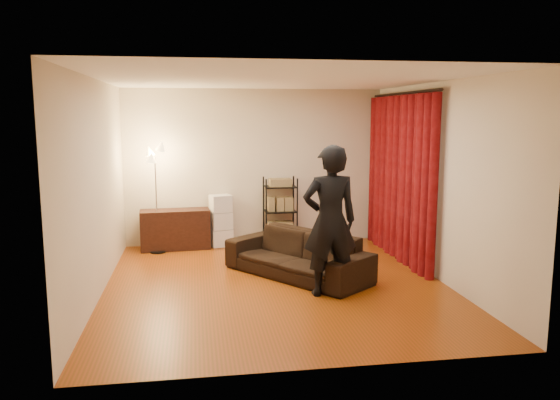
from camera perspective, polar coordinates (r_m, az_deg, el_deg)
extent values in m
plane|color=#85360F|center=(7.41, -0.41, -8.81)|extent=(5.00, 5.00, 0.00)
plane|color=white|center=(7.08, -0.43, 12.51)|extent=(5.00, 5.00, 0.00)
plane|color=beige|center=(9.58, -2.63, 3.47)|extent=(5.00, 0.00, 5.00)
plane|color=beige|center=(4.69, 4.10, -2.22)|extent=(5.00, 0.00, 5.00)
plane|color=beige|center=(7.14, -18.57, 1.17)|extent=(0.00, 5.00, 5.00)
plane|color=beige|center=(7.77, 16.22, 1.86)|extent=(0.00, 5.00, 5.00)
cylinder|color=black|center=(8.72, 12.80, 10.82)|extent=(0.04, 2.65, 0.04)
imported|color=black|center=(7.70, 1.82, -5.72)|extent=(1.97, 2.20, 0.62)
imported|color=black|center=(6.81, 5.24, -2.21)|extent=(0.70, 0.47, 1.89)
cube|color=#321810|center=(9.41, -10.89, -3.03)|extent=(1.18, 0.51, 0.67)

